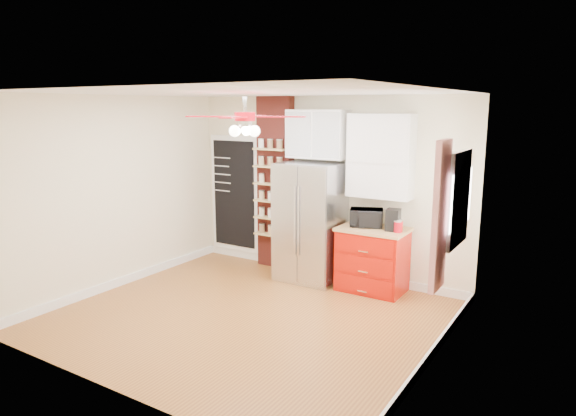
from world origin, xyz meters
The scene contains 21 objects.
floor centered at (0.00, 0.00, 0.00)m, with size 4.50×4.50×0.00m, color #976026.
ceiling centered at (0.00, 0.00, 2.70)m, with size 4.50×4.50×0.00m, color white.
wall_back centered at (0.00, 2.00, 1.35)m, with size 4.50×0.02×2.70m, color beige.
wall_front centered at (0.00, -2.00, 1.35)m, with size 4.50×0.02×2.70m, color beige.
wall_left centered at (-2.25, 0.00, 1.35)m, with size 0.02×4.00×2.70m, color beige.
wall_right centered at (2.25, 0.00, 1.35)m, with size 0.02×4.00×2.70m, color beige.
chalkboard centered at (-1.70, 1.96, 1.10)m, with size 0.95×0.05×1.95m.
brick_pillar centered at (-0.85, 1.92, 1.35)m, with size 0.60×0.16×2.70m, color maroon.
fridge centered at (-0.05, 1.63, 0.88)m, with size 0.90×0.70×1.75m, color silver.
upper_glass_cabinet centered at (-0.05, 1.82, 2.15)m, with size 0.90×0.35×0.70m, color white.
red_cabinet centered at (0.92, 1.68, 0.45)m, with size 0.94×0.64×0.90m.
upper_shelf_unit centered at (0.92, 1.85, 1.88)m, with size 0.90×0.30×1.15m, color white.
window centered at (2.23, 0.90, 1.55)m, with size 0.04×0.75×1.05m, color white.
curtain centered at (2.18, 0.35, 1.45)m, with size 0.06×0.40×1.55m, color #AC171C.
ceiling_fan centered at (0.00, 0.00, 2.42)m, with size 1.40×1.40×0.44m.
toaster_oven centered at (0.80, 1.71, 1.02)m, with size 0.45×0.30×0.25m, color black.
coffee_maker centered at (1.20, 1.68, 1.05)m, with size 0.18×0.19×0.30m, color black.
canister_left centered at (1.29, 1.61, 0.97)m, with size 0.10×0.10×0.14m, color #A70914.
canister_right centered at (1.29, 1.65, 0.98)m, with size 0.11×0.11×0.15m, color red.
pantry_jar_oats centered at (-1.01, 1.77, 1.44)m, with size 0.09×0.09×0.13m, color beige.
pantry_jar_beans centered at (-0.78, 1.75, 1.43)m, with size 0.09×0.09×0.12m, color olive.
Camera 1 is at (3.55, -4.78, 2.54)m, focal length 32.00 mm.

